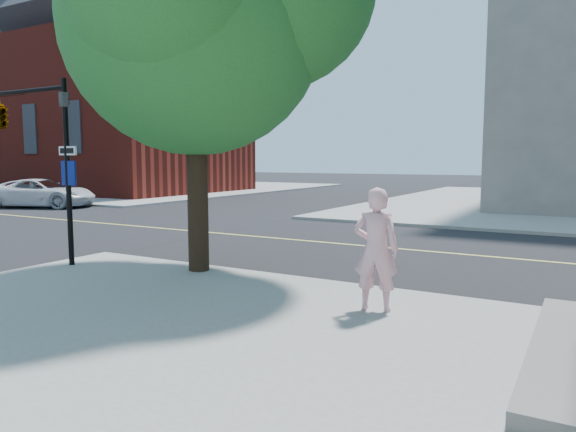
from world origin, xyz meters
The scene contains 8 objects.
ground centered at (0.00, 0.00, 0.00)m, with size 140.00×140.00×0.00m, color black.
road_ew centered at (0.00, 4.50, 0.01)m, with size 140.00×9.00×0.01m, color black.
sidewalk_nw centered at (-23.00, 21.50, 0.06)m, with size 26.00×25.00×0.12m, color gray.
church centered at (-20.00, 18.00, 7.18)m, with size 15.20×12.00×14.40m.
office_block centered at (-32.00, 21.98, 9.12)m, with size 12.00×14.08×18.00m.
man_on_phone centered at (6.26, -1.43, 1.01)m, with size 0.65×0.43×1.79m, color #E8A9B7.
signal_pole centered at (-2.24, -1.39, 3.22)m, with size 3.37×0.38×3.80m.
car_a centered at (-13.83, 7.48, 0.68)m, with size 2.27×4.92×1.37m, color silver.
Camera 1 is at (8.90, -8.58, 2.31)m, focal length 33.11 mm.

